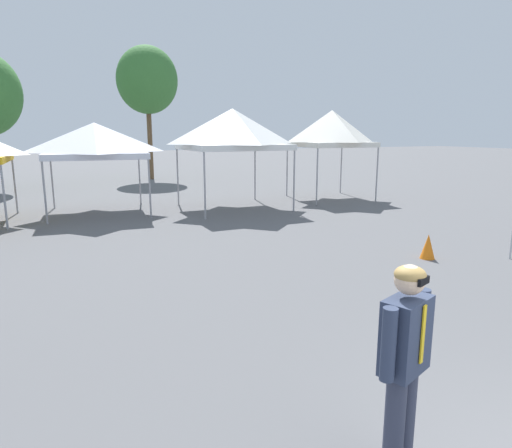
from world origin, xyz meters
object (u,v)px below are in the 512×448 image
object	(u,v)px
canopy_tent_behind_right	(332,129)
person_foreground	(404,358)
tree_behind_tents_right	(147,80)
canopy_tent_left_of_center	(95,140)
canopy_tent_behind_left	(233,129)
traffic_cone_lot_center	(428,246)

from	to	relation	value
canopy_tent_behind_right	person_foreground	size ratio (longest dim) A/B	2.05
person_foreground	tree_behind_tents_right	xyz separation A→B (m)	(2.77, 24.74, 4.66)
canopy_tent_left_of_center	tree_behind_tents_right	world-z (taller)	tree_behind_tents_right
canopy_tent_behind_left	canopy_tent_behind_right	bearing A→B (deg)	8.39
canopy_tent_left_of_center	canopy_tent_behind_right	bearing A→B (deg)	-1.93
canopy_tent_behind_left	person_foreground	world-z (taller)	canopy_tent_behind_left
canopy_tent_behind_right	tree_behind_tents_right	bearing A→B (deg)	115.50
canopy_tent_left_of_center	traffic_cone_lot_center	bearing A→B (deg)	-55.95
person_foreground	traffic_cone_lot_center	world-z (taller)	person_foreground
canopy_tent_behind_left	canopy_tent_behind_right	world-z (taller)	canopy_tent_behind_right
canopy_tent_left_of_center	canopy_tent_behind_right	xyz separation A→B (m)	(9.23, -0.31, 0.42)
canopy_tent_behind_left	traffic_cone_lot_center	world-z (taller)	canopy_tent_behind_left
tree_behind_tents_right	traffic_cone_lot_center	distance (m)	20.79
canopy_tent_behind_right	traffic_cone_lot_center	xyz separation A→B (m)	(-3.10, -8.75, -2.63)
canopy_tent_behind_right	tree_behind_tents_right	xyz separation A→B (m)	(-5.34, 11.20, 2.79)
person_foreground	traffic_cone_lot_center	distance (m)	6.97
canopy_tent_left_of_center	person_foreground	world-z (taller)	canopy_tent_left_of_center
canopy_tent_left_of_center	canopy_tent_behind_right	distance (m)	9.24
canopy_tent_left_of_center	person_foreground	size ratio (longest dim) A/B	1.95
canopy_tent_behind_left	traffic_cone_lot_center	size ratio (longest dim) A/B	6.51
traffic_cone_lot_center	canopy_tent_behind_left	bearing A→B (deg)	100.64
canopy_tent_behind_left	tree_behind_tents_right	xyz separation A→B (m)	(-0.72, 11.88, 2.83)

